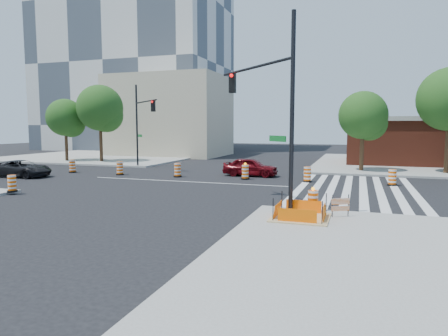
{
  "coord_description": "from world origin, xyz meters",
  "views": [
    {
      "loc": [
        11.08,
        -24.43,
        3.73
      ],
      "look_at": [
        3.97,
        -3.45,
        1.4
      ],
      "focal_mm": 32.0,
      "sensor_mm": 36.0,
      "label": 1
    }
  ],
  "objects": [
    {
      "name": "tower_nw",
      "position": [
        -24.0,
        34.0,
        22.5
      ],
      "size": [
        28.0,
        18.0,
        45.0
      ],
      "primitive_type": "cube",
      "color": "silver",
      "rests_on": "ground"
    },
    {
      "name": "median_drum_5",
      "position": [
        13.13,
        2.5,
        0.48
      ],
      "size": [
        0.6,
        0.6,
        1.02
      ],
      "color": "black",
      "rests_on": "ground"
    },
    {
      "name": "tree_north_b",
      "position": [
        -13.95,
        10.28,
        5.31
      ],
      "size": [
        4.65,
        4.65,
        7.9
      ],
      "color": "#382314",
      "rests_on": "ground"
    },
    {
      "name": "signal_pole_nw",
      "position": [
        -6.98,
        6.45,
        4.48
      ],
      "size": [
        4.14,
        3.82,
        7.28
      ],
      "rotation": [
        0.0,
        0.0,
        -0.74
      ],
      "color": "black",
      "rests_on": "ground"
    },
    {
      "name": "sw_corner_drum",
      "position": [
        -6.83,
        -7.72,
        0.58
      ],
      "size": [
        0.54,
        0.54,
        0.92
      ],
      "color": "black",
      "rests_on": "ground"
    },
    {
      "name": "pit_drum",
      "position": [
        9.33,
        -7.71,
        0.59
      ],
      "size": [
        0.54,
        0.54,
        1.06
      ],
      "color": "black",
      "rests_on": "ground"
    },
    {
      "name": "median_drum_4",
      "position": [
        7.86,
        2.41,
        0.48
      ],
      "size": [
        0.6,
        0.6,
        1.02
      ],
      "color": "black",
      "rests_on": "ground"
    },
    {
      "name": "lane_centerline",
      "position": [
        0.0,
        0.0,
        0.01
      ],
      "size": [
        14.0,
        0.12,
        0.01
      ],
      "primitive_type": "cube",
      "color": "silver",
      "rests_on": "ground"
    },
    {
      "name": "beige_midrise",
      "position": [
        -12.0,
        22.0,
        5.0
      ],
      "size": [
        14.0,
        10.0,
        10.0
      ],
      "primitive_type": "cube",
      "color": "#B8AC8C",
      "rests_on": "ground"
    },
    {
      "name": "median_drum_3",
      "position": [
        3.56,
        2.38,
        0.49
      ],
      "size": [
        0.6,
        0.6,
        1.18
      ],
      "color": "black",
      "rests_on": "ground"
    },
    {
      "name": "brick_storefront",
      "position": [
        18.0,
        18.0,
        2.32
      ],
      "size": [
        16.5,
        8.5,
        4.6
      ],
      "color": "maroon",
      "rests_on": "ground"
    },
    {
      "name": "dark_suv",
      "position": [
        -12.41,
        -1.6,
        0.62
      ],
      "size": [
        4.5,
        2.17,
        1.24
      ],
      "primitive_type": "imported",
      "rotation": [
        0.0,
        0.0,
        1.6
      ],
      "color": "black",
      "rests_on": "ground"
    },
    {
      "name": "sidewalk_nw",
      "position": [
        -18.0,
        18.0,
        0.07
      ],
      "size": [
        22.0,
        22.0,
        0.15
      ],
      "primitive_type": "cube",
      "color": "gray",
      "rests_on": "ground"
    },
    {
      "name": "ground",
      "position": [
        0.0,
        0.0,
        0.0
      ],
      "size": [
        120.0,
        120.0,
        0.0
      ],
      "primitive_type": "plane",
      "color": "black",
      "rests_on": "ground"
    },
    {
      "name": "barricade",
      "position": [
        10.46,
        -8.24,
        0.64
      ],
      "size": [
        0.68,
        0.39,
        0.89
      ],
      "rotation": [
        0.0,
        0.0,
        0.5
      ],
      "color": "#E85604",
      "rests_on": "ground"
    },
    {
      "name": "median_drum_0",
      "position": [
        -10.75,
        1.89,
        0.48
      ],
      "size": [
        0.6,
        0.6,
        1.02
      ],
      "color": "black",
      "rests_on": "ground"
    },
    {
      "name": "median_drum_1",
      "position": [
        -6.24,
        1.78,
        0.48
      ],
      "size": [
        0.6,
        0.6,
        1.02
      ],
      "color": "black",
      "rests_on": "ground"
    },
    {
      "name": "tree_north_c",
      "position": [
        11.34,
        9.72,
        4.38
      ],
      "size": [
        3.84,
        3.84,
        6.53
      ],
      "color": "#382314",
      "rests_on": "ground"
    },
    {
      "name": "sidewalk_ne",
      "position": [
        18.0,
        18.0,
        0.07
      ],
      "size": [
        22.0,
        22.0,
        0.15
      ],
      "primitive_type": "cube",
      "color": "gray",
      "rests_on": "ground"
    },
    {
      "name": "excavation_pit",
      "position": [
        9.0,
        -9.0,
        0.22
      ],
      "size": [
        2.2,
        2.2,
        0.9
      ],
      "color": "tan",
      "rests_on": "ground"
    },
    {
      "name": "tree_north_a",
      "position": [
        -17.92,
        9.84,
        4.39
      ],
      "size": [
        3.85,
        3.85,
        6.55
      ],
      "color": "#382314",
      "rests_on": "ground"
    },
    {
      "name": "median_drum_2",
      "position": [
        -1.5,
        2.05,
        0.48
      ],
      "size": [
        0.6,
        0.6,
        1.02
      ],
      "color": "black",
      "rests_on": "ground"
    },
    {
      "name": "red_coupe",
      "position": [
        3.43,
        4.3,
        0.7
      ],
      "size": [
        4.11,
        1.69,
        1.39
      ],
      "primitive_type": "imported",
      "rotation": [
        0.0,
        0.0,
        1.56
      ],
      "color": "#57070D",
      "rests_on": "ground"
    },
    {
      "name": "signal_pole_se",
      "position": [
        7.27,
        -7.01,
        4.98
      ],
      "size": [
        4.46,
        4.43,
        8.12
      ],
      "rotation": [
        0.0,
        0.0,
        2.36
      ],
      "color": "black",
      "rests_on": "ground"
    },
    {
      "name": "crosswalk_east",
      "position": [
        10.95,
        0.0,
        0.01
      ],
      "size": [
        6.75,
        13.5,
        0.01
      ],
      "color": "silver",
      "rests_on": "ground"
    }
  ]
}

